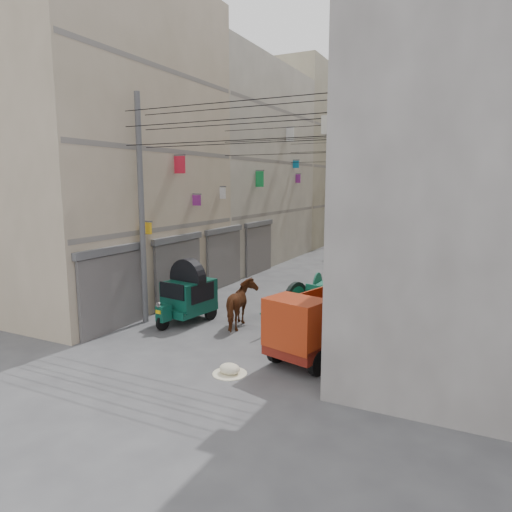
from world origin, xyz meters
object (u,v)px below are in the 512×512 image
Objects in this scene: distant_car_white at (345,249)px; horse at (242,304)px; mini_truck at (312,329)px; feed_sack at (230,369)px; auto_rickshaw at (188,293)px; second_cart at (331,286)px; distant_car_green at (371,233)px; distant_car_grey at (403,234)px; tonga_cart at (311,303)px.

horse is at bearing 103.31° from distant_car_white.
mini_truck reaches higher than feed_sack.
mini_truck is 1.96× the size of horse.
mini_truck is (5.26, -1.54, -0.10)m from auto_rickshaw.
distant_car_green is at bearing 97.58° from second_cart.
distant_car_green is at bearing 95.55° from feed_sack.
second_cart is at bearing 89.23° from feed_sack.
horse is (-3.22, 1.81, -0.13)m from mini_truck.
distant_car_grey is at bearing -108.16° from horse.
distant_car_white is at bearing 102.01° from second_cart.
auto_rickshaw is 0.64× the size of distant_car_grey.
tonga_cart is (4.02, 1.80, -0.30)m from auto_rickshaw.
auto_rickshaw is 6.42m from second_cart.
mini_truck reaches higher than horse.
distant_car_green is (-2.68, -0.12, -0.08)m from distant_car_grey.
distant_car_grey is at bearing 90.60° from second_cart.
horse is at bearing -109.46° from second_cart.
auto_rickshaw is 0.70× the size of distant_car_white.
distant_car_green is at bearing 165.87° from distant_car_grey.
tonga_cart is at bearing -85.80° from second_cart.
distant_car_white reaches higher than distant_car_green.
tonga_cart reaches higher than distant_car_grey.
distant_car_green reaches higher than second_cart.
distant_car_grey is at bearing -90.26° from distant_car_white.
distant_car_white is 0.92× the size of distant_car_green.
tonga_cart reaches higher than feed_sack.
horse is at bearing 165.52° from mini_truck.
auto_rickshaw is 4.41m from tonga_cart.
distant_car_white is (-2.35, 19.76, 0.48)m from feed_sack.
feed_sack is at bearing -116.73° from mini_truck.
mini_truck is 6.58× the size of feed_sack.
mini_truck reaches higher than distant_car_white.
auto_rickshaw is at bearing -143.48° from tonga_cart.
horse reaches higher than tonga_cart.
mini_truck is (1.24, -3.34, 0.20)m from tonga_cart.
distant_car_grey is (-0.39, 21.98, 0.05)m from second_cart.
horse is at bearing 113.57° from feed_sack.
distant_car_white is 10.69m from distant_car_green.
tonga_cart is 2.51× the size of second_cart.
second_cart is (-0.28, 3.41, -0.12)m from tonga_cart.
tonga_cart is at bearing 105.37° from distant_car_green.
distant_car_green is at bearing 109.99° from tonga_cart.
tonga_cart is 5.22m from feed_sack.
distant_car_grey is (-0.67, 25.39, -0.06)m from tonga_cart.
distant_car_white is (-2.74, 14.59, -0.10)m from tonga_cart.
auto_rickshaw is at bearing 96.40° from distant_car_green.
second_cart is 0.32× the size of distant_car_grey.
second_cart is at bearing -124.41° from horse.
horse is 0.48× the size of distant_car_green.
feed_sack is at bearing -91.19° from second_cart.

